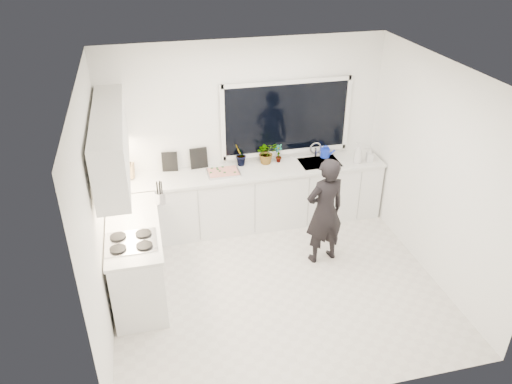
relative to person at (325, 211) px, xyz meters
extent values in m
cube|color=beige|center=(-0.75, -0.39, -0.76)|extent=(4.00, 3.50, 0.02)
cube|color=white|center=(-0.75, 1.37, 0.60)|extent=(4.00, 0.02, 2.70)
cube|color=white|center=(-2.76, -0.39, 0.60)|extent=(0.02, 3.50, 2.70)
cube|color=white|center=(1.26, -0.39, 0.60)|extent=(0.02, 3.50, 2.70)
cube|color=white|center=(-0.75, -0.39, 1.96)|extent=(4.00, 3.50, 0.02)
cube|color=black|center=(-0.15, 1.34, 0.80)|extent=(1.80, 0.02, 1.00)
cube|color=white|center=(-0.75, 1.06, -0.31)|extent=(3.92, 0.58, 0.88)
cube|color=white|center=(-2.42, -0.04, -0.31)|extent=(0.58, 1.60, 0.88)
cube|color=silver|center=(-0.75, 1.05, 0.15)|extent=(3.94, 0.62, 0.04)
cube|color=silver|center=(-2.42, -0.04, 0.15)|extent=(0.62, 1.60, 0.04)
cube|color=white|center=(-2.54, 0.31, 1.10)|extent=(0.34, 2.10, 0.70)
cube|color=silver|center=(0.30, 1.06, 0.12)|extent=(0.58, 0.42, 0.14)
cylinder|color=silver|center=(0.30, 1.26, 0.28)|extent=(0.03, 0.03, 0.22)
cube|color=black|center=(-2.44, -0.39, 0.18)|extent=(0.56, 0.48, 0.03)
imported|color=black|center=(0.00, 0.00, 0.00)|extent=(0.60, 0.45, 1.50)
cube|color=silver|center=(-1.14, 1.03, 0.18)|extent=(0.45, 0.34, 0.03)
cube|color=red|center=(-1.14, 1.03, 0.20)|extent=(0.41, 0.30, 0.01)
cylinder|color=#1531CC|center=(0.44, 1.22, 0.23)|extent=(0.18, 0.18, 0.13)
cylinder|color=white|center=(-2.51, 1.16, 0.30)|extent=(0.13, 0.13, 0.26)
cube|color=#966C46|center=(-2.42, 1.20, 0.28)|extent=(0.15, 0.13, 0.22)
cylinder|color=silver|center=(-2.05, 0.41, 0.25)|extent=(0.15, 0.15, 0.16)
cube|color=black|center=(-1.85, 1.30, 0.31)|extent=(0.22, 0.05, 0.28)
cube|color=black|center=(-1.44, 1.30, 0.32)|extent=(0.25, 0.04, 0.30)
imported|color=#26662D|center=(-0.85, 1.22, 0.34)|extent=(0.23, 0.24, 0.33)
imported|color=#26662D|center=(-0.46, 1.22, 0.34)|extent=(0.32, 0.28, 0.34)
imported|color=#26662D|center=(-0.29, 1.22, 0.31)|extent=(0.13, 0.16, 0.28)
imported|color=#D8BF66|center=(0.83, 0.91, 0.33)|extent=(0.15, 0.16, 0.31)
imported|color=#D8BF66|center=(1.02, 0.91, 0.27)|extent=(0.11, 0.11, 0.21)
camera|label=1|loc=(-2.15, -5.14, 3.37)|focal=35.00mm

